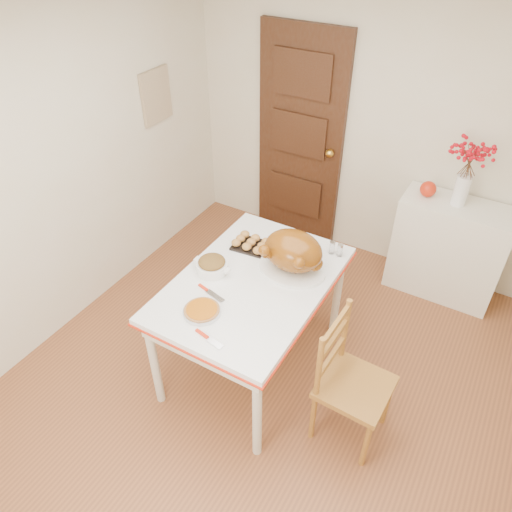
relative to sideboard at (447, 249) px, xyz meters
The scene contains 19 objects.
floor 2.02m from the sideboard, 115.42° to the right, with size 3.50×4.00×0.00m, color brown.
ceiling 2.84m from the sideboard, 115.42° to the right, with size 3.50×4.00×0.00m, color white.
wall_back 1.18m from the sideboard, 165.43° to the left, with size 3.50×0.00×2.50m, color beige.
wall_left 3.25m from the sideboard, 145.56° to the right, with size 0.00×4.00×2.50m, color beige.
door_back 1.66m from the sideboard, behind, with size 0.85×0.06×2.06m, color #34170B.
photo_board 2.84m from the sideboard, 167.31° to the right, with size 0.03×0.35×0.45m, color tan.
sideboard is the anchor object (origin of this frame).
kitchen_table 1.89m from the sideboard, 122.45° to the right, with size 0.96×1.41×0.84m, color white, non-canonical shape.
chair_oak 1.77m from the sideboard, 95.24° to the right, with size 0.43×0.43×0.97m, color #A46C27, non-canonical shape.
berry_vase 0.71m from the sideboard, behind, with size 0.27×0.27×0.53m, color white, non-canonical shape.
apple 0.59m from the sideboard, behind, with size 0.13×0.13×0.13m, color red.
turkey_platter 1.68m from the sideboard, 121.62° to the right, with size 0.48×0.38×0.30m, color brown, non-canonical shape.
pumpkin_pie 2.35m from the sideboard, 119.27° to the right, with size 0.23×0.23×0.05m, color #A8510A.
stuffing_dish 2.15m from the sideboard, 128.42° to the right, with size 0.28×0.22×0.11m, color brown, non-canonical shape.
rolls_tray 1.81m from the sideboard, 133.67° to the right, with size 0.26×0.20×0.07m, color #C48543, non-canonical shape.
pie_server 2.41m from the sideboard, 114.05° to the right, with size 0.21×0.06×0.01m, color silver, non-canonical shape.
carving_knife 2.22m from the sideboard, 122.80° to the right, with size 0.23×0.06×0.01m, color silver, non-canonical shape.
drinking_glass 1.53m from the sideboard, 132.20° to the right, with size 0.06×0.06×0.10m, color white.
shaker_pair 1.30m from the sideboard, 121.78° to the right, with size 0.10×0.04×0.10m, color white, non-canonical shape.
Camera 1 is at (1.10, -1.93, 3.00)m, focal length 34.12 mm.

